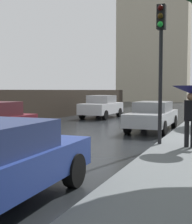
# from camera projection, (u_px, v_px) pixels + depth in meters

# --- Properties ---
(car_white_mid_road) EXTENTS (1.90, 3.91, 1.51)m
(car_white_mid_road) POSITION_uv_depth(u_px,v_px,m) (101.00, 107.00, 20.70)
(car_white_mid_road) COLOR silver
(car_white_mid_road) RESTS_ON ground
(car_silver_behind_camera) EXTENTS (1.73, 4.40, 1.33)m
(car_silver_behind_camera) POSITION_uv_depth(u_px,v_px,m) (153.00, 115.00, 14.23)
(car_silver_behind_camera) COLOR #B2B5BA
(car_silver_behind_camera) RESTS_ON ground
(pedestrian_with_umbrella_near) EXTENTS (1.10, 1.10, 1.85)m
(pedestrian_with_umbrella_near) POSITION_uv_depth(u_px,v_px,m) (191.00, 98.00, 9.22)
(pedestrian_with_umbrella_near) COLOR black
(pedestrian_with_umbrella_near) RESTS_ON sidewalk_strip
(traffic_light) EXTENTS (0.26, 0.39, 4.36)m
(traffic_light) POSITION_uv_depth(u_px,v_px,m) (161.00, 48.00, 9.68)
(traffic_light) COLOR black
(traffic_light) RESTS_ON sidewalk_strip
(distant_tower) EXTENTS (11.71, 11.61, 34.18)m
(distant_tower) POSITION_uv_depth(u_px,v_px,m) (156.00, 13.00, 52.56)
(distant_tower) COLOR #B2A88E
(distant_tower) RESTS_ON ground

